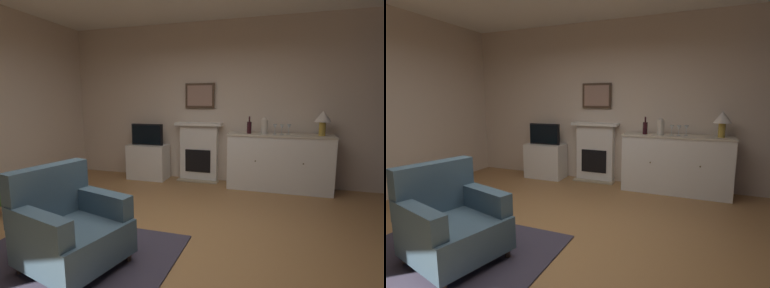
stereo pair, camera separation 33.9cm
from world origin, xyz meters
The scene contains 16 objects.
ground_plane centered at (0.00, 0.00, -0.05)m, with size 5.87×5.45×0.10m, color #9E7042.
wall_rear centered at (0.00, 2.70, 1.46)m, with size 5.87×0.06×2.91m, color beige.
area_rug centered at (-0.73, -0.41, 0.01)m, with size 1.97×1.48×0.02m, color #383342.
fireplace_unit centered at (-0.27, 2.57, 0.55)m, with size 0.87×0.30×1.10m.
framed_picture centered at (-0.27, 2.61, 1.59)m, with size 0.55×0.04×0.45m.
sideboard_cabinet centered at (1.17, 2.39, 0.48)m, with size 1.71×0.49×0.95m.
table_lamp centered at (1.81, 2.39, 1.23)m, with size 0.26×0.26×0.40m.
wine_bottle centered at (0.67, 2.37, 1.06)m, with size 0.08×0.08×0.29m.
wine_glass_left centered at (1.09, 2.37, 1.07)m, with size 0.07×0.07×0.16m.
wine_glass_center centered at (1.20, 2.38, 1.07)m, with size 0.07×0.07×0.16m.
wine_glass_right centered at (1.31, 2.43, 1.07)m, with size 0.07×0.07×0.16m.
vase_decorative centered at (0.92, 2.34, 1.09)m, with size 0.11×0.11×0.28m.
tv_cabinet centered at (-1.25, 2.41, 0.33)m, with size 0.75×0.42×0.66m.
tv_set centered at (-1.25, 2.38, 0.86)m, with size 0.62×0.07×0.40m.
potted_plant_fern centered at (-2.20, 0.20, 0.26)m, with size 0.30×0.30×0.43m.
armchair centered at (-0.65, -0.52, 0.38)m, with size 0.97×0.94×0.92m.
Camera 2 is at (1.43, -2.42, 1.53)m, focal length 26.67 mm.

